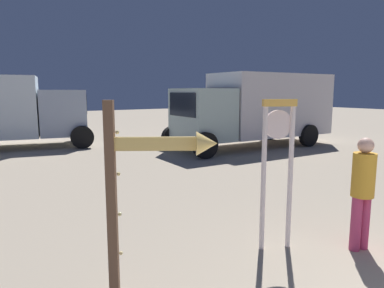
% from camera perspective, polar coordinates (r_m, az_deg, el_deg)
% --- Properties ---
extents(standing_clock, '(0.48, 0.25, 2.16)m').
position_cam_1_polar(standing_clock, '(5.09, 13.72, -2.20)').
color(standing_clock, white).
rests_on(standing_clock, ground_plane).
extents(arrow_sign, '(1.09, 0.73, 2.18)m').
position_cam_1_polar(arrow_sign, '(3.68, -6.90, -5.00)').
color(arrow_sign, brown).
rests_on(arrow_sign, ground_plane).
extents(person_near_clock, '(0.31, 0.31, 1.63)m').
position_cam_1_polar(person_near_clock, '(5.54, 25.98, -6.46)').
color(person_near_clock, '#B73964').
rests_on(person_near_clock, ground_plane).
extents(box_truck_near, '(7.07, 2.66, 2.96)m').
position_cam_1_polar(box_truck_near, '(14.70, 10.70, 5.93)').
color(box_truck_near, silver).
rests_on(box_truck_near, ground_plane).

